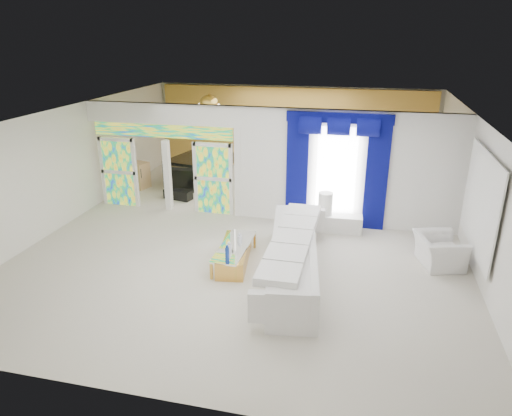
% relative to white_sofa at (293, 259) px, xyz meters
% --- Properties ---
extents(floor, '(12.00, 12.00, 0.00)m').
position_rel_white_sofa_xyz_m(floor, '(-1.30, 2.09, -0.40)').
color(floor, '#B7AF9E').
rests_on(floor, ground).
extents(dividing_wall, '(5.70, 0.18, 3.00)m').
position_rel_white_sofa_xyz_m(dividing_wall, '(0.85, 3.09, 1.10)').
color(dividing_wall, white).
rests_on(dividing_wall, ground).
extents(dividing_header, '(4.30, 0.18, 0.55)m').
position_rel_white_sofa_xyz_m(dividing_header, '(-4.15, 3.09, 2.33)').
color(dividing_header, white).
rests_on(dividing_header, dividing_wall).
extents(stained_panel_left, '(0.95, 0.04, 2.00)m').
position_rel_white_sofa_xyz_m(stained_panel_left, '(-5.58, 3.09, 0.60)').
color(stained_panel_left, '#994C3F').
rests_on(stained_panel_left, ground).
extents(stained_panel_right, '(0.95, 0.04, 2.00)m').
position_rel_white_sofa_xyz_m(stained_panel_right, '(-2.73, 3.09, 0.60)').
color(stained_panel_right, '#994C3F').
rests_on(stained_panel_right, ground).
extents(stained_transom, '(4.00, 0.05, 0.35)m').
position_rel_white_sofa_xyz_m(stained_transom, '(-4.15, 3.09, 1.85)').
color(stained_transom, '#994C3F').
rests_on(stained_transom, dividing_header).
extents(window_pane, '(1.00, 0.02, 2.30)m').
position_rel_white_sofa_xyz_m(window_pane, '(0.60, 2.99, 1.05)').
color(window_pane, white).
rests_on(window_pane, dividing_wall).
extents(blue_drape_left, '(0.55, 0.10, 2.80)m').
position_rel_white_sofa_xyz_m(blue_drape_left, '(-0.40, 2.96, 1.00)').
color(blue_drape_left, '#040347').
rests_on(blue_drape_left, ground).
extents(blue_drape_right, '(0.55, 0.10, 2.80)m').
position_rel_white_sofa_xyz_m(blue_drape_right, '(1.60, 2.96, 1.00)').
color(blue_drape_right, '#040347').
rests_on(blue_drape_right, ground).
extents(blue_pelmet, '(2.60, 0.12, 0.25)m').
position_rel_white_sofa_xyz_m(blue_pelmet, '(0.60, 2.96, 2.42)').
color(blue_pelmet, '#040347').
rests_on(blue_pelmet, dividing_wall).
extents(wall_mirror, '(0.04, 2.70, 1.90)m').
position_rel_white_sofa_xyz_m(wall_mirror, '(3.64, 1.09, 1.15)').
color(wall_mirror, white).
rests_on(wall_mirror, ground).
extents(gold_curtains, '(9.70, 0.12, 2.90)m').
position_rel_white_sofa_xyz_m(gold_curtains, '(-1.30, 7.99, 1.10)').
color(gold_curtains, '#B3792B').
rests_on(gold_curtains, ground).
extents(white_sofa, '(1.48, 4.25, 0.79)m').
position_rel_white_sofa_xyz_m(white_sofa, '(0.00, 0.00, 0.00)').
color(white_sofa, silver).
rests_on(white_sofa, ground).
extents(coffee_table, '(0.83, 1.82, 0.39)m').
position_rel_white_sofa_xyz_m(coffee_table, '(-1.35, 0.30, -0.20)').
color(coffee_table, gold).
rests_on(coffee_table, ground).
extents(console_table, '(1.31, 0.47, 0.43)m').
position_rel_white_sofa_xyz_m(console_table, '(0.70, 2.56, -0.18)').
color(console_table, white).
rests_on(console_table, ground).
extents(table_lamp, '(0.36, 0.36, 0.58)m').
position_rel_white_sofa_xyz_m(table_lamp, '(0.40, 2.56, 0.32)').
color(table_lamp, silver).
rests_on(table_lamp, console_table).
extents(armchair, '(1.14, 1.23, 0.67)m').
position_rel_white_sofa_xyz_m(armchair, '(3.00, 1.22, -0.06)').
color(armchair, silver).
rests_on(armchair, ground).
extents(grand_piano, '(1.73, 2.05, 0.91)m').
position_rel_white_sofa_xyz_m(grand_piano, '(-4.16, 5.54, 0.06)').
color(grand_piano, black).
rests_on(grand_piano, ground).
extents(piano_bench, '(0.92, 0.52, 0.29)m').
position_rel_white_sofa_xyz_m(piano_bench, '(-4.16, 3.94, -0.25)').
color(piano_bench, black).
rests_on(piano_bench, ground).
extents(tv_console, '(0.69, 0.65, 0.84)m').
position_rel_white_sofa_xyz_m(tv_console, '(-5.82, 4.69, 0.02)').
color(tv_console, tan).
rests_on(tv_console, ground).
extents(chandelier, '(0.60, 0.60, 0.60)m').
position_rel_white_sofa_xyz_m(chandelier, '(-3.60, 5.49, 2.25)').
color(chandelier, gold).
rests_on(chandelier, ceiling).
extents(decanters, '(0.19, 0.95, 0.21)m').
position_rel_white_sofa_xyz_m(decanters, '(-1.35, 0.12, 0.07)').
color(decanters, navy).
rests_on(decanters, coffee_table).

